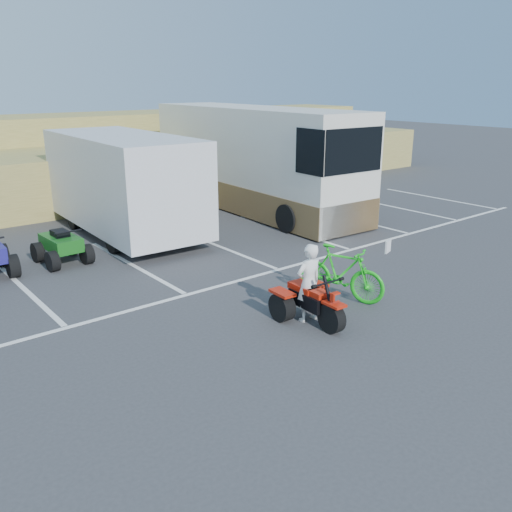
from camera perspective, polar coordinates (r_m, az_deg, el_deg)
ground at (r=10.31m, az=-0.20°, el=-8.02°), size 100.00×100.00×0.00m
parking_stripes at (r=13.88m, az=-7.89°, el=-1.22°), size 28.00×5.16×0.01m
grass_embankment at (r=23.66m, az=-24.57°, el=8.80°), size 40.00×8.50×3.10m
red_trike_atv at (r=10.75m, az=5.98°, el=-6.98°), size 1.23×1.59×0.99m
rider at (r=10.55m, az=5.58°, el=-2.83°), size 0.59×0.41×1.57m
green_dirt_bike at (r=11.76m, az=8.91°, el=-1.75°), size 1.18×2.06×1.19m
cargo_trailer at (r=16.93m, az=-13.75°, el=7.61°), size 2.84×6.57×3.02m
rv_motorhome at (r=20.16m, az=-0.25°, el=9.48°), size 3.02×10.13×3.60m
quad_atv_green at (r=15.01m, az=-19.62°, el=-0.66°), size 1.18×1.54×0.98m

